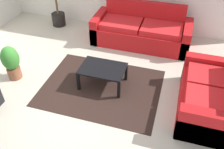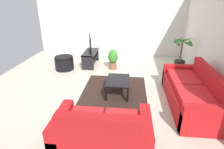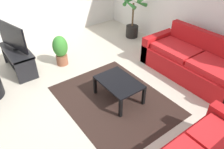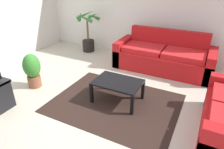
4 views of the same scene
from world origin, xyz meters
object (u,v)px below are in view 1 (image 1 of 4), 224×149
(couch_loveseat, at_px, (210,97))
(coffee_table, at_px, (103,70))
(couch_main, at_px, (141,31))
(potted_plant_small, at_px, (11,61))
(potted_palm, at_px, (57,8))

(couch_loveseat, xyz_separation_m, coffee_table, (-1.91, 0.12, 0.04))
(couch_main, bearing_deg, potted_plant_small, -136.27)
(coffee_table, relative_size, potted_plant_small, 1.17)
(couch_main, relative_size, couch_loveseat, 1.43)
(couch_loveseat, relative_size, potted_palm, 1.35)
(couch_loveseat, relative_size, potted_plant_small, 2.21)
(couch_main, height_order, potted_palm, potted_palm)
(potted_palm, height_order, potted_plant_small, potted_palm)
(couch_main, relative_size, potted_palm, 1.93)
(couch_main, xyz_separation_m, couch_loveseat, (1.53, -1.85, -0.00))
(potted_palm, bearing_deg, potted_plant_small, -85.72)
(couch_main, distance_m, couch_loveseat, 2.40)
(couch_loveseat, height_order, potted_palm, potted_palm)
(couch_main, height_order, couch_loveseat, same)
(couch_loveseat, distance_m, coffee_table, 1.91)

